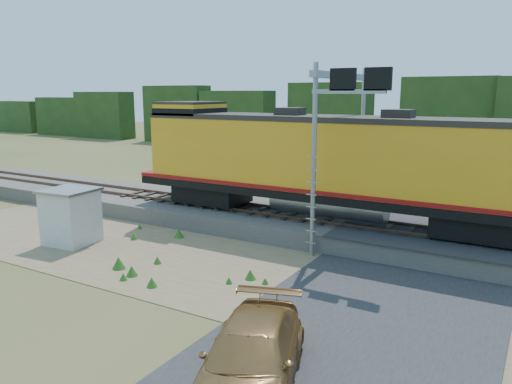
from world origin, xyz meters
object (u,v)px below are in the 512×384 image
Objects in this scene: shed at (71,216)px; car at (251,358)px; locomotive at (323,161)px; signal_gantry at (345,112)px.

shed reaches higher than car.
shed is at bearing -143.82° from locomotive.
locomotive is at bearing 30.59° from shed.
shed is 13.37m from car.
locomotive is 8.11× the size of shed.
locomotive is at bearing 86.77° from car.
locomotive reaches higher than shed.
shed is (-8.85, -6.48, -2.22)m from locomotive.
signal_gantry is (10.04, 5.80, 4.40)m from shed.
signal_gantry is at bearing 24.40° from shed.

